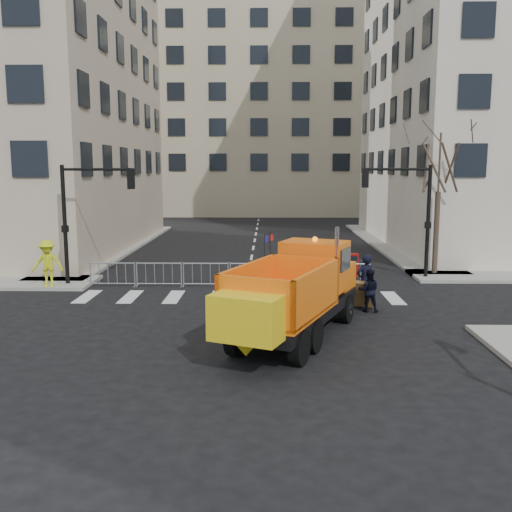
{
  "coord_description": "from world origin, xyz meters",
  "views": [
    {
      "loc": [
        0.98,
        -17.36,
        5.3
      ],
      "look_at": [
        0.55,
        2.5,
        2.19
      ],
      "focal_mm": 40.0,
      "sensor_mm": 36.0,
      "label": 1
    }
  ],
  "objects_px": {
    "worker": "(48,263)",
    "newspaper_box": "(353,265)",
    "plow_truck": "(294,291)",
    "cop_a": "(365,281)",
    "cop_c": "(330,287)",
    "cop_b": "(369,291)"
  },
  "relations": [
    {
      "from": "worker",
      "to": "newspaper_box",
      "type": "relative_size",
      "value": 1.86
    },
    {
      "from": "worker",
      "to": "newspaper_box",
      "type": "bearing_deg",
      "value": 5.38
    },
    {
      "from": "worker",
      "to": "newspaper_box",
      "type": "distance_m",
      "value": 13.86
    },
    {
      "from": "cop_a",
      "to": "cop_b",
      "type": "height_order",
      "value": "cop_a"
    },
    {
      "from": "plow_truck",
      "to": "cop_a",
      "type": "bearing_deg",
      "value": -11.31
    },
    {
      "from": "cop_c",
      "to": "plow_truck",
      "type": "bearing_deg",
      "value": 4.62
    },
    {
      "from": "newspaper_box",
      "to": "cop_b",
      "type": "bearing_deg",
      "value": -70.97
    },
    {
      "from": "plow_truck",
      "to": "newspaper_box",
      "type": "bearing_deg",
      "value": 4.33
    },
    {
      "from": "cop_c",
      "to": "newspaper_box",
      "type": "height_order",
      "value": "cop_c"
    },
    {
      "from": "cop_c",
      "to": "worker",
      "type": "bearing_deg",
      "value": -78.92
    },
    {
      "from": "plow_truck",
      "to": "cop_a",
      "type": "height_order",
      "value": "plow_truck"
    },
    {
      "from": "plow_truck",
      "to": "worker",
      "type": "height_order",
      "value": "plow_truck"
    },
    {
      "from": "plow_truck",
      "to": "cop_c",
      "type": "xyz_separation_m",
      "value": [
        1.49,
        3.54,
        -0.61
      ]
    },
    {
      "from": "cop_c",
      "to": "worker",
      "type": "relative_size",
      "value": 0.9
    },
    {
      "from": "cop_b",
      "to": "plow_truck",
      "type": "bearing_deg",
      "value": 58.11
    },
    {
      "from": "plow_truck",
      "to": "cop_c",
      "type": "relative_size",
      "value": 4.92
    },
    {
      "from": "cop_c",
      "to": "cop_b",
      "type": "bearing_deg",
      "value": 115.91
    },
    {
      "from": "cop_b",
      "to": "worker",
      "type": "relative_size",
      "value": 0.78
    },
    {
      "from": "plow_truck",
      "to": "worker",
      "type": "bearing_deg",
      "value": 78.84
    },
    {
      "from": "plow_truck",
      "to": "cop_a",
      "type": "distance_m",
      "value": 5.16
    },
    {
      "from": "plow_truck",
      "to": "newspaper_box",
      "type": "xyz_separation_m",
      "value": [
        3.23,
        9.58,
        -0.83
      ]
    },
    {
      "from": "cop_b",
      "to": "worker",
      "type": "height_order",
      "value": "worker"
    }
  ]
}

